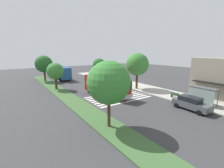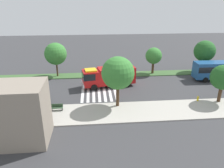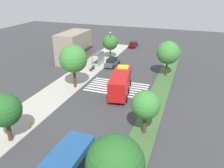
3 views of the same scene
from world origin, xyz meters
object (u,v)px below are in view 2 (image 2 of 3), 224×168
object	(u,v)px
bench_near_shelter	(57,107)
sidewalk_tree_west	(118,73)
fire_truck	(107,76)
median_tree_west	(154,56)
parked_car_west	(32,98)
fire_hydrant	(198,98)
sidewalk_tree_far_west	(223,78)
median_tree_center	(56,54)
bus_stop_shelter	(26,100)
median_tree_far_west	(205,51)
transit_bus	(224,69)

from	to	relation	value
bench_near_shelter	sidewalk_tree_west	world-z (taller)	sidewalk_tree_west
fire_truck	sidewalk_tree_west	xyz separation A→B (m)	(-0.90, 7.77, 3.14)
median_tree_west	parked_car_west	bearing A→B (deg)	28.36
fire_truck	fire_hydrant	bearing A→B (deg)	141.26
sidewalk_tree_far_west	parked_car_west	bearing A→B (deg)	-4.51
median_tree_west	median_tree_center	distance (m)	19.35
bus_stop_shelter	sidewalk_tree_far_west	xyz separation A→B (m)	(-27.80, -0.65, 2.05)
parked_car_west	fire_truck	bearing A→B (deg)	-151.37
median_tree_far_west	median_tree_west	bearing A→B (deg)	0.00
bus_stop_shelter	bench_near_shelter	distance (m)	4.20
bus_stop_shelter	median_tree_center	size ratio (longest dim) A/B	0.53
bench_near_shelter	median_tree_west	size ratio (longest dim) A/B	0.30
transit_bus	median_tree_west	bearing A→B (deg)	160.55
bench_near_shelter	sidewalk_tree_far_west	size ratio (longest dim) A/B	0.28
median_tree_far_west	median_tree_west	distance (m)	10.59
sidewalk_tree_far_west	median_tree_far_west	bearing A→B (deg)	-106.69
transit_bus	fire_hydrant	bearing A→B (deg)	-135.28
sidewalk_tree_far_west	sidewalk_tree_west	world-z (taller)	sidewalk_tree_west
sidewalk_tree_far_west	median_tree_far_west	world-z (taller)	median_tree_far_west
fire_truck	parked_car_west	distance (m)	12.97
median_tree_far_west	fire_hydrant	size ratio (longest dim) A/B	9.37
fire_truck	bench_near_shelter	xyz separation A→B (m)	(7.59, 8.40, -1.35)
sidewalk_tree_west	median_tree_center	world-z (taller)	sidewalk_tree_west
parked_car_west	sidewalk_tree_far_west	world-z (taller)	sidewalk_tree_far_west
bench_near_shelter	sidewalk_tree_west	distance (m)	9.62
sidewalk_tree_far_west	median_tree_center	bearing A→B (deg)	-28.12
bench_near_shelter	median_tree_west	xyz separation A→B (m)	(-17.36, -14.39, 3.19)
bench_near_shelter	median_tree_center	bearing A→B (deg)	-82.20
median_tree_center	fire_hydrant	world-z (taller)	median_tree_center
transit_bus	bus_stop_shelter	size ratio (longest dim) A/B	3.25
bench_near_shelter	median_tree_far_west	distance (m)	31.66
median_tree_far_west	fire_hydrant	world-z (taller)	median_tree_far_west
sidewalk_tree_far_west	bus_stop_shelter	bearing A→B (deg)	1.34
sidewalk_tree_far_west	bench_near_shelter	bearing A→B (deg)	1.50
sidewalk_tree_west	fire_hydrant	xyz separation A→B (m)	(-12.29, -0.50, -4.59)
fire_truck	sidewalk_tree_far_west	bearing A→B (deg)	144.51
parked_car_west	median_tree_west	distance (m)	24.53
fire_truck	parked_car_west	size ratio (longest dim) A/B	2.00
sidewalk_tree_far_west	median_tree_west	world-z (taller)	sidewalk_tree_far_west
transit_bus	median_tree_center	distance (m)	32.20
sidewalk_tree_west	sidewalk_tree_far_west	bearing A→B (deg)	-180.00
bench_near_shelter	median_tree_center	xyz separation A→B (m)	(1.97, -14.39, 4.04)
transit_bus	bench_near_shelter	world-z (taller)	transit_bus
transit_bus	fire_truck	bearing A→B (deg)	-175.56
bench_near_shelter	median_tree_center	distance (m)	15.08
median_tree_center	sidewalk_tree_west	bearing A→B (deg)	127.23
transit_bus	median_tree_center	world-z (taller)	median_tree_center
transit_bus	bus_stop_shelter	bearing A→B (deg)	-162.95
fire_hydrant	median_tree_west	bearing A→B (deg)	-75.54
sidewalk_tree_far_west	fire_hydrant	distance (m)	4.61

